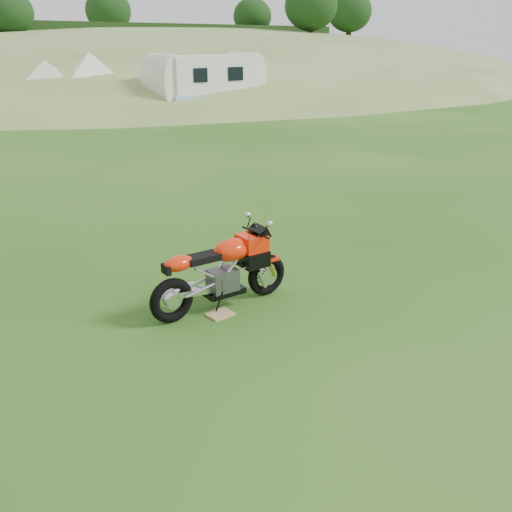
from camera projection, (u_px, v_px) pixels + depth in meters
ground at (270, 343)px, 5.88m from camera, size 120.00×120.00×0.00m
hillside at (177, 77)px, 49.03m from camera, size 80.00×64.00×8.00m
hedgerow at (177, 77)px, 49.03m from camera, size 36.00×1.20×8.60m
sport_motorcycle at (221, 266)px, 6.49m from camera, size 1.74×0.57×1.03m
plywood_board at (220, 314)px, 6.47m from camera, size 0.28×0.23×0.02m
tent_mid at (47, 84)px, 24.43m from camera, size 3.57×3.57×2.35m
tent_right at (92, 81)px, 25.05m from camera, size 3.54×3.54×2.54m
caravan at (206, 84)px, 24.31m from camera, size 5.17×2.38×2.41m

